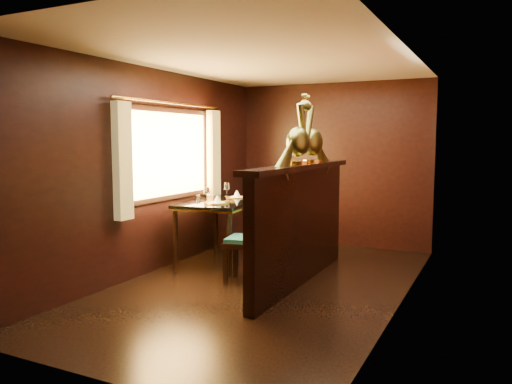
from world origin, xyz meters
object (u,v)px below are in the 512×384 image
chair_right (278,217)px  peacock_left (298,129)px  dining_table (222,206)px  peacock_right (312,130)px  chair_left (256,223)px

chair_right → peacock_left: bearing=-73.6°
dining_table → peacock_right: (1.29, -0.09, 0.99)m
chair_right → peacock_left: (0.54, -0.69, 1.12)m
chair_right → chair_left: bearing=-106.5°
peacock_right → chair_left: bearing=-131.1°
chair_right → peacock_right: size_ratio=1.57×
peacock_left → peacock_right: peacock_left is taller
dining_table → chair_right: size_ratio=1.24×
chair_right → peacock_right: 1.26m
peacock_left → peacock_right: size_ratio=1.01×
chair_right → peacock_left: 1.42m
dining_table → peacock_right: 1.63m
chair_right → peacock_right: bearing=-44.1°
peacock_left → peacock_right: bearing=90.0°
chair_left → dining_table: bearing=131.7°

